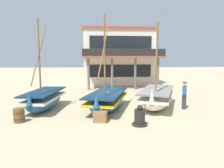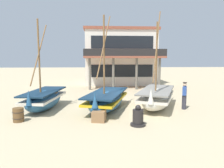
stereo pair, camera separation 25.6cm
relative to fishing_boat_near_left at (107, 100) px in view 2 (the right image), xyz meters
The scene contains 9 objects.
ground_plane 0.90m from the fishing_boat_near_left, 50.12° to the left, with size 120.00×120.00×0.00m, color tan.
fishing_boat_near_left is the anchor object (origin of this frame).
fishing_boat_centre_large 3.87m from the fishing_boat_near_left, behind, with size 2.10×4.38×5.37m.
fishing_boat_far_right 3.21m from the fishing_boat_near_left, ahead, with size 3.55×5.15×6.07m.
fisherman_by_hull 4.79m from the fishing_boat_near_left, ahead, with size 0.37×0.42×1.68m.
capstan_winch 3.41m from the fishing_boat_near_left, 66.85° to the right, with size 0.72×0.72×0.99m.
wooden_barrel 4.98m from the fishing_boat_near_left, 154.34° to the right, with size 0.56×0.56×0.70m.
cargo_crate 2.43m from the fishing_boat_near_left, 101.63° to the right, with size 0.64×0.64×0.54m, color olive.
harbor_building_main 14.35m from the fishing_boat_near_left, 81.13° to the left, with size 8.57×9.66×6.63m.
Camera 2 is at (-0.92, -12.92, 3.13)m, focal length 33.16 mm.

